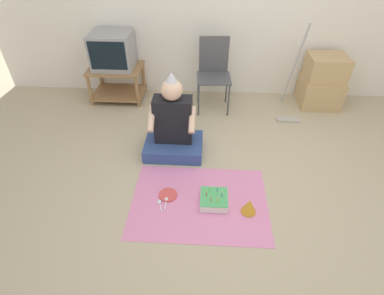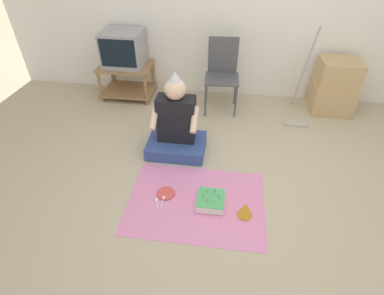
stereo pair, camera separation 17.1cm
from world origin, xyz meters
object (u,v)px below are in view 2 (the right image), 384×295
cardboard_box_stack (334,87)px  dust_mop (300,94)px  party_hat_blue (245,209)px  tv (123,48)px  person_seated (176,127)px  birthday_cake (211,201)px  folding_chair (222,70)px  paper_plate (166,193)px

cardboard_box_stack → dust_mop: (-0.48, -0.33, 0.03)m
dust_mop → party_hat_blue: dust_mop is taller
tv → person_seated: 1.51m
birthday_cake → tv: bearing=125.2°
folding_chair → paper_plate: 1.81m
birthday_cake → paper_plate: birthday_cake is taller
cardboard_box_stack → person_seated: size_ratio=0.74×
tv → person_seated: person_seated is taller
folding_chair → person_seated: (-0.42, -1.01, -0.22)m
tv → cardboard_box_stack: size_ratio=0.76×
folding_chair → birthday_cake: size_ratio=3.62×
person_seated → folding_chair: bearing=67.6°
dust_mop → paper_plate: (-1.37, -1.49, -0.35)m
cardboard_box_stack → birthday_cake: bearing=-126.9°
folding_chair → paper_plate: bearing=-103.5°
tv → folding_chair: (1.31, -0.14, -0.16)m
party_hat_blue → paper_plate: 0.75m
cardboard_box_stack → paper_plate: size_ratio=3.92×
birthday_cake → folding_chair: bearing=90.8°
tv → folding_chair: bearing=-6.2°
birthday_cake → party_hat_blue: bearing=-15.6°
cardboard_box_stack → dust_mop: size_ratio=0.56×
dust_mop → person_seated: (-1.38, -0.81, -0.06)m
folding_chair → party_hat_blue: (0.33, -1.84, -0.44)m
dust_mop → paper_plate: dust_mop is taller
birthday_cake → party_hat_blue: (0.31, -0.09, 0.03)m
dust_mop → party_hat_blue: 1.78m
birthday_cake → party_hat_blue: party_hat_blue is taller
paper_plate → person_seated: bearing=91.0°
person_seated → party_hat_blue: 1.14m
dust_mop → paper_plate: 2.05m
dust_mop → cardboard_box_stack: bearing=34.5°
tv → folding_chair: size_ratio=0.57×
folding_chair → cardboard_box_stack: folding_chair is taller
cardboard_box_stack → party_hat_blue: 2.27m
tv → party_hat_blue: bearing=-50.4°
folding_chair → party_hat_blue: bearing=-79.8°
tv → cardboard_box_stack: bearing=-0.3°
tv → folding_chair: tv is taller
person_seated → cardboard_box_stack: bearing=31.5°
tv → birthday_cake: size_ratio=2.07×
folding_chair → person_seated: bearing=-112.4°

